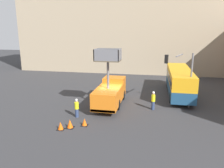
{
  "coord_description": "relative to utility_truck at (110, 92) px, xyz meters",
  "views": [
    {
      "loc": [
        4.17,
        -21.12,
        7.72
      ],
      "look_at": [
        -0.29,
        1.3,
        2.11
      ],
      "focal_mm": 35.0,
      "sensor_mm": 36.0,
      "label": 1
    }
  ],
  "objects": [
    {
      "name": "ground_plane",
      "position": [
        0.29,
        -0.43,
        -1.5
      ],
      "size": [
        120.0,
        120.0,
        0.0
      ],
      "primitive_type": "plane",
      "color": "#333335"
    },
    {
      "name": "traffic_cone_near_truck",
      "position": [
        -2.73,
        -6.53,
        -1.2
      ],
      "size": [
        0.57,
        0.57,
        0.65
      ],
      "color": "black",
      "rests_on": "ground_plane"
    },
    {
      "name": "building_backdrop_far",
      "position": [
        0.29,
        22.22,
        8.13
      ],
      "size": [
        44.0,
        10.0,
        19.26
      ],
      "color": "tan",
      "rests_on": "ground_plane"
    },
    {
      "name": "traffic_cone_far_side",
      "position": [
        -1.09,
        -5.43,
        -1.21
      ],
      "size": [
        0.55,
        0.55,
        0.63
      ],
      "color": "black",
      "rests_on": "ground_plane"
    },
    {
      "name": "utility_truck",
      "position": [
        0.0,
        0.0,
        0.0
      ],
      "size": [
        2.39,
        6.78,
        6.03
      ],
      "color": "orange",
      "rests_on": "ground_plane"
    },
    {
      "name": "traffic_light_pole",
      "position": [
        7.14,
        1.27,
        2.25
      ],
      "size": [
        2.76,
        2.51,
        5.59
      ],
      "color": "slate",
      "rests_on": "ground_plane"
    },
    {
      "name": "road_worker_near_truck",
      "position": [
        -2.35,
        -3.8,
        -0.63
      ],
      "size": [
        0.38,
        0.38,
        1.75
      ],
      "rotation": [
        0.0,
        0.0,
        1.42
      ],
      "color": "navy",
      "rests_on": "ground_plane"
    },
    {
      "name": "traffic_cone_mid_road",
      "position": [
        -2.11,
        -6.08,
        -1.17
      ],
      "size": [
        0.62,
        0.62,
        0.71
      ],
      "color": "black",
      "rests_on": "ground_plane"
    },
    {
      "name": "road_worker_directing",
      "position": [
        4.45,
        -0.47,
        -0.54
      ],
      "size": [
        0.38,
        0.38,
        1.9
      ],
      "rotation": [
        0.0,
        0.0,
        4.38
      ],
      "color": "navy",
      "rests_on": "ground_plane"
    },
    {
      "name": "city_bus",
      "position": [
        7.44,
        5.34,
        0.4
      ],
      "size": [
        2.51,
        10.6,
        3.22
      ],
      "rotation": [
        0.0,
        0.0,
        1.4
      ],
      "color": "navy",
      "rests_on": "ground_plane"
    }
  ]
}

